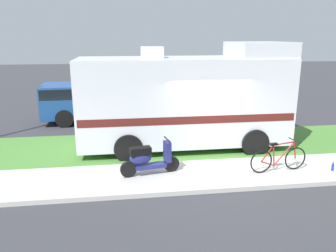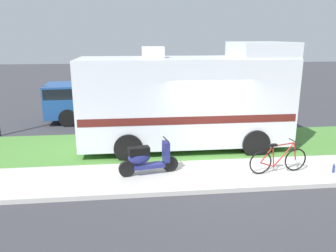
{
  "view_description": "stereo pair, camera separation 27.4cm",
  "coord_description": "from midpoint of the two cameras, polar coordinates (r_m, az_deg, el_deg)",
  "views": [
    {
      "loc": [
        -2.68,
        -9.47,
        3.76
      ],
      "look_at": [
        -1.3,
        0.3,
        1.1
      ],
      "focal_mm": 35.44,
      "sensor_mm": 36.0,
      "label": 1
    },
    {
      "loc": [
        -2.41,
        -9.51,
        3.76
      ],
      "look_at": [
        -1.3,
        0.3,
        1.1
      ],
      "focal_mm": 35.44,
      "sensor_mm": 36.0,
      "label": 2
    }
  ],
  "objects": [
    {
      "name": "ground_plane",
      "position": [
        10.52,
        6.55,
        -5.96
      ],
      "size": [
        80.0,
        80.0,
        0.0
      ],
      "primitive_type": "plane",
      "color": "#38383D"
    },
    {
      "name": "sidewalk",
      "position": [
        9.43,
        8.38,
        -8.2
      ],
      "size": [
        24.0,
        2.0,
        0.12
      ],
      "color": "beige",
      "rests_on": "ground"
    },
    {
      "name": "grass_strip",
      "position": [
        11.88,
        4.76,
        -3.22
      ],
      "size": [
        24.0,
        3.4,
        0.08
      ],
      "color": "#4C8438",
      "rests_on": "ground"
    },
    {
      "name": "motorhome_rv",
      "position": [
        11.27,
        2.47,
        4.63
      ],
      "size": [
        6.96,
        2.58,
        3.6
      ],
      "color": "silver",
      "rests_on": "ground"
    },
    {
      "name": "scooter",
      "position": [
        9.02,
        -4.34,
        -5.62
      ],
      "size": [
        1.65,
        0.59,
        0.97
      ],
      "color": "black",
      "rests_on": "ground"
    },
    {
      "name": "bicycle",
      "position": [
        9.7,
        17.72,
        -5.36
      ],
      "size": [
        1.71,
        0.52,
        0.88
      ],
      "color": "black",
      "rests_on": "ground"
    },
    {
      "name": "pickup_truck_near",
      "position": [
        15.66,
        -13.95,
        4.21
      ],
      "size": [
        5.38,
        2.46,
        1.71
      ],
      "color": "#1E478C",
      "rests_on": "ground"
    },
    {
      "name": "bottle_green",
      "position": [
        10.38,
        25.78,
        -6.39
      ],
      "size": [
        0.06,
        0.06,
        0.25
      ],
      "color": "navy",
      "rests_on": "ground"
    }
  ]
}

